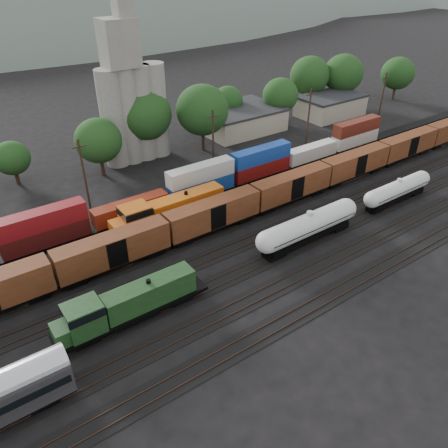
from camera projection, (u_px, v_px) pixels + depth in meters
ground at (230, 249)px, 61.25m from camera, size 600.00×600.00×0.00m
tracks at (230, 249)px, 61.22m from camera, size 180.00×33.20×0.20m
green_locomotive at (124, 306)px, 47.56m from camera, size 17.87×3.15×4.73m
tank_car_a at (309, 226)px, 61.12m from camera, size 18.27×3.27×4.79m
tank_car_b at (398, 190)px, 71.22m from camera, size 15.53×2.78×4.07m
orange_locomotive at (167, 211)px, 64.51m from camera, size 19.98×3.33×5.00m
boxcar_string at (213, 214)px, 63.28m from camera, size 138.20×2.90×4.20m
container_wall at (114, 211)px, 65.05m from camera, size 160.00×2.60×5.80m
grain_silo at (132, 103)px, 81.78m from camera, size 13.40×5.00×29.00m
industrial_sheds at (154, 144)px, 87.52m from camera, size 119.38×17.26×5.10m
tree_band at (130, 121)px, 84.19m from camera, size 164.68×22.80×14.22m
utility_poles at (154, 157)px, 73.17m from camera, size 122.20×0.36×12.00m
distant_hills at (10, 60)px, 263.74m from camera, size 860.00×286.00×130.00m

